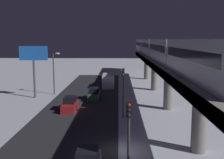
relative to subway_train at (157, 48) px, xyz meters
name	(u,v)px	position (x,y,z in m)	size (l,w,h in m)	color
ground_plane	(121,151)	(7.01, 28.04, -8.42)	(240.00, 240.00, 0.00)	silver
avenue_asphalt	(58,150)	(12.71, 28.04, -8.41)	(11.00, 103.99, 0.01)	#28282D
elevated_railway	(200,89)	(0.09, 28.04, -2.69)	(5.00, 103.99, 6.64)	gray
subway_train	(157,48)	(0.00, 0.00, 0.00)	(2.94, 74.07, 3.40)	#B7BABF
sedan_green	(94,95)	(11.31, 6.98, -7.63)	(1.91, 4.46, 1.97)	#2D6038
sedan_red	(70,105)	(14.11, 14.11, -7.62)	(1.80, 4.72, 1.97)	#A51E1E
box_truck	(109,80)	(9.31, -5.36, -7.07)	(2.40, 7.40, 2.80)	#A51E1E
traffic_light_near	(129,138)	(6.61, 35.84, -4.22)	(0.32, 0.44, 6.40)	#2D2D2D
traffic_light_mid	(123,86)	(6.61, 17.56, -4.22)	(0.32, 0.44, 6.40)	#2D2D2D
commercial_billboard	(34,58)	(21.68, 5.90, -1.59)	(4.80, 0.36, 8.90)	#4C4C51
street_lamp_far	(55,68)	(18.78, 3.04, -3.60)	(1.35, 0.44, 7.65)	#38383D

